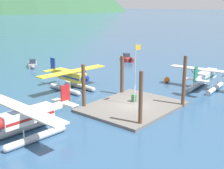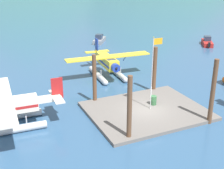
{
  "view_description": "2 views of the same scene",
  "coord_description": "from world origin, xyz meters",
  "px_view_note": "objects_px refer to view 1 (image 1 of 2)",
  "views": [
    {
      "loc": [
        -25.83,
        -18.73,
        11.2
      ],
      "look_at": [
        0.71,
        3.54,
        1.94
      ],
      "focal_mm": 48.57,
      "sensor_mm": 36.0,
      "label": 1
    },
    {
      "loc": [
        -13.67,
        -22.21,
        12.86
      ],
      "look_at": [
        -2.5,
        2.19,
        2.42
      ],
      "focal_mm": 49.4,
      "sensor_mm": 36.0,
      "label": 2
    }
  ],
  "objects_px": {
    "seaplane_yellow_bow_centre": "(72,78)",
    "seaplane_silver_stbd_aft": "(206,78)",
    "boat_grey_open_north": "(33,64)",
    "mooring_buoy": "(167,80)",
    "flagpole": "(136,68)",
    "boat_red_open_east": "(127,58)",
    "fuel_drum": "(134,98)",
    "seaplane_cream_port_fwd": "(27,120)"
  },
  "relations": [
    {
      "from": "seaplane_yellow_bow_centre",
      "to": "seaplane_silver_stbd_aft",
      "type": "height_order",
      "value": "same"
    },
    {
      "from": "boat_grey_open_north",
      "to": "mooring_buoy",
      "type": "bearing_deg",
      "value": -76.93
    },
    {
      "from": "mooring_buoy",
      "to": "seaplane_silver_stbd_aft",
      "type": "bearing_deg",
      "value": -87.72
    },
    {
      "from": "flagpole",
      "to": "boat_grey_open_north",
      "type": "distance_m",
      "value": 28.37
    },
    {
      "from": "flagpole",
      "to": "seaplane_silver_stbd_aft",
      "type": "relative_size",
      "value": 0.65
    },
    {
      "from": "flagpole",
      "to": "mooring_buoy",
      "type": "bearing_deg",
      "value": 13.09
    },
    {
      "from": "flagpole",
      "to": "boat_red_open_east",
      "type": "relative_size",
      "value": 1.57
    },
    {
      "from": "fuel_drum",
      "to": "boat_grey_open_north",
      "type": "xyz_separation_m",
      "value": [
        5.4,
        26.81,
        -0.25
      ]
    },
    {
      "from": "flagpole",
      "to": "boat_red_open_east",
      "type": "bearing_deg",
      "value": 39.22
    },
    {
      "from": "fuel_drum",
      "to": "flagpole",
      "type": "bearing_deg",
      "value": -134.0
    },
    {
      "from": "boat_red_open_east",
      "to": "seaplane_cream_port_fwd",
      "type": "bearing_deg",
      "value": -155.61
    },
    {
      "from": "boat_red_open_east",
      "to": "flagpole",
      "type": "bearing_deg",
      "value": -140.78
    },
    {
      "from": "seaplane_cream_port_fwd",
      "to": "seaplane_yellow_bow_centre",
      "type": "height_order",
      "value": "same"
    },
    {
      "from": "fuel_drum",
      "to": "seaplane_silver_stbd_aft",
      "type": "distance_m",
      "value": 12.0
    },
    {
      "from": "boat_red_open_east",
      "to": "boat_grey_open_north",
      "type": "bearing_deg",
      "value": 150.25
    },
    {
      "from": "seaplane_cream_port_fwd",
      "to": "boat_grey_open_north",
      "type": "bearing_deg",
      "value": 53.55
    },
    {
      "from": "seaplane_cream_port_fwd",
      "to": "seaplane_yellow_bow_centre",
      "type": "bearing_deg",
      "value": 32.72
    },
    {
      "from": "seaplane_yellow_bow_centre",
      "to": "boat_red_open_east",
      "type": "distance_m",
      "value": 23.38
    },
    {
      "from": "flagpole",
      "to": "mooring_buoy",
      "type": "xyz_separation_m",
      "value": [
        11.74,
        2.73,
        -4.06
      ]
    },
    {
      "from": "seaplane_cream_port_fwd",
      "to": "boat_grey_open_north",
      "type": "distance_m",
      "value": 31.12
    },
    {
      "from": "seaplane_yellow_bow_centre",
      "to": "boat_grey_open_north",
      "type": "distance_m",
      "value": 17.92
    },
    {
      "from": "flagpole",
      "to": "seaplane_yellow_bow_centre",
      "type": "xyz_separation_m",
      "value": [
        0.16,
        10.53,
        -2.9
      ]
    },
    {
      "from": "seaplane_cream_port_fwd",
      "to": "seaplane_silver_stbd_aft",
      "type": "height_order",
      "value": "same"
    },
    {
      "from": "seaplane_cream_port_fwd",
      "to": "seaplane_silver_stbd_aft",
      "type": "xyz_separation_m",
      "value": [
        24.44,
        -5.53,
        0.0
      ]
    },
    {
      "from": "flagpole",
      "to": "boat_grey_open_north",
      "type": "bearing_deg",
      "value": 77.64
    },
    {
      "from": "flagpole",
      "to": "boat_grey_open_north",
      "type": "height_order",
      "value": "flagpole"
    },
    {
      "from": "fuel_drum",
      "to": "mooring_buoy",
      "type": "height_order",
      "value": "fuel_drum"
    },
    {
      "from": "seaplane_yellow_bow_centre",
      "to": "boat_red_open_east",
      "type": "height_order",
      "value": "seaplane_yellow_bow_centre"
    },
    {
      "from": "flagpole",
      "to": "fuel_drum",
      "type": "xyz_separation_m",
      "value": [
        0.61,
        0.63,
        -3.74
      ]
    },
    {
      "from": "flagpole",
      "to": "seaplane_yellow_bow_centre",
      "type": "distance_m",
      "value": 10.93
    },
    {
      "from": "flagpole",
      "to": "seaplane_silver_stbd_aft",
      "type": "distance_m",
      "value": 12.71
    },
    {
      "from": "seaplane_yellow_bow_centre",
      "to": "seaplane_silver_stbd_aft",
      "type": "xyz_separation_m",
      "value": [
        11.81,
        -13.65,
        0.0
      ]
    },
    {
      "from": "mooring_buoy",
      "to": "boat_grey_open_north",
      "type": "bearing_deg",
      "value": 103.07
    },
    {
      "from": "seaplane_silver_stbd_aft",
      "to": "seaplane_yellow_bow_centre",
      "type": "bearing_deg",
      "value": 130.87
    },
    {
      "from": "boat_grey_open_north",
      "to": "seaplane_cream_port_fwd",
      "type": "bearing_deg",
      "value": -126.45
    },
    {
      "from": "flagpole",
      "to": "seaplane_yellow_bow_centre",
      "type": "bearing_deg",
      "value": 89.11
    },
    {
      "from": "boat_grey_open_north",
      "to": "seaplane_silver_stbd_aft",
      "type": "bearing_deg",
      "value": -78.95
    },
    {
      "from": "flagpole",
      "to": "seaplane_silver_stbd_aft",
      "type": "height_order",
      "value": "flagpole"
    },
    {
      "from": "mooring_buoy",
      "to": "seaplane_cream_port_fwd",
      "type": "distance_m",
      "value": 24.24
    },
    {
      "from": "mooring_buoy",
      "to": "boat_red_open_east",
      "type": "bearing_deg",
      "value": 55.75
    },
    {
      "from": "fuel_drum",
      "to": "boat_grey_open_north",
      "type": "height_order",
      "value": "boat_grey_open_north"
    },
    {
      "from": "seaplane_yellow_bow_centre",
      "to": "boat_grey_open_north",
      "type": "height_order",
      "value": "seaplane_yellow_bow_centre"
    }
  ]
}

